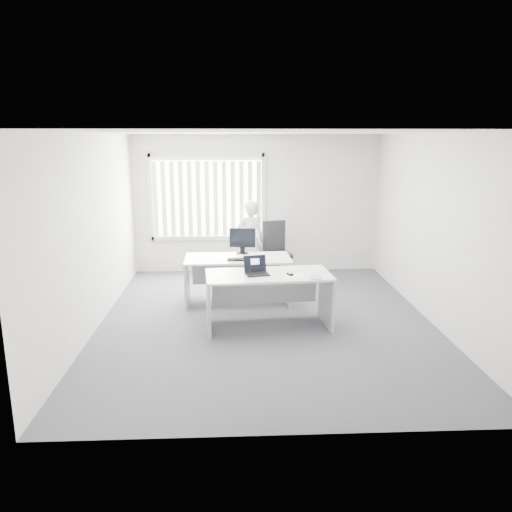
{
  "coord_description": "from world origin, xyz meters",
  "views": [
    {
      "loc": [
        -0.49,
        -7.16,
        2.74
      ],
      "look_at": [
        -0.14,
        0.15,
        0.99
      ],
      "focal_mm": 35.0,
      "sensor_mm": 36.0,
      "label": 1
    }
  ],
  "objects_px": {
    "desk_near": "(268,289)",
    "person": "(250,241)",
    "desk_far": "(238,270)",
    "monitor": "(242,241)",
    "laptop": "(257,266)",
    "office_chair": "(276,261)"
  },
  "relations": [
    {
      "from": "monitor",
      "to": "office_chair",
      "type": "bearing_deg",
      "value": 67.4
    },
    {
      "from": "desk_far",
      "to": "person",
      "type": "bearing_deg",
      "value": 78.23
    },
    {
      "from": "office_chair",
      "to": "monitor",
      "type": "relative_size",
      "value": 2.57
    },
    {
      "from": "desk_near",
      "to": "person",
      "type": "relative_size",
      "value": 1.18
    },
    {
      "from": "desk_near",
      "to": "person",
      "type": "xyz_separation_m",
      "value": [
        -0.18,
        2.45,
        0.2
      ]
    },
    {
      "from": "desk_near",
      "to": "person",
      "type": "height_order",
      "value": "person"
    },
    {
      "from": "desk_near",
      "to": "desk_far",
      "type": "height_order",
      "value": "desk_near"
    },
    {
      "from": "office_chair",
      "to": "laptop",
      "type": "height_order",
      "value": "office_chair"
    },
    {
      "from": "desk_far",
      "to": "monitor",
      "type": "bearing_deg",
      "value": 72.7
    },
    {
      "from": "office_chair",
      "to": "desk_far",
      "type": "bearing_deg",
      "value": -131.4
    },
    {
      "from": "office_chair",
      "to": "person",
      "type": "distance_m",
      "value": 0.7
    },
    {
      "from": "office_chair",
      "to": "monitor",
      "type": "distance_m",
      "value": 1.53
    },
    {
      "from": "desk_near",
      "to": "monitor",
      "type": "xyz_separation_m",
      "value": [
        -0.35,
        1.41,
        0.43
      ]
    },
    {
      "from": "desk_far",
      "to": "person",
      "type": "relative_size",
      "value": 1.11
    },
    {
      "from": "person",
      "to": "laptop",
      "type": "relative_size",
      "value": 4.79
    },
    {
      "from": "desk_far",
      "to": "laptop",
      "type": "xyz_separation_m",
      "value": [
        0.27,
        -1.17,
        0.37
      ]
    },
    {
      "from": "desk_near",
      "to": "laptop",
      "type": "bearing_deg",
      "value": -167.06
    },
    {
      "from": "desk_near",
      "to": "desk_far",
      "type": "distance_m",
      "value": 1.2
    },
    {
      "from": "monitor",
      "to": "desk_far",
      "type": "bearing_deg",
      "value": -98.9
    },
    {
      "from": "laptop",
      "to": "office_chair",
      "type": "bearing_deg",
      "value": 67.31
    },
    {
      "from": "desk_far",
      "to": "monitor",
      "type": "relative_size",
      "value": 3.97
    },
    {
      "from": "person",
      "to": "monitor",
      "type": "bearing_deg",
      "value": 63.11
    }
  ]
}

